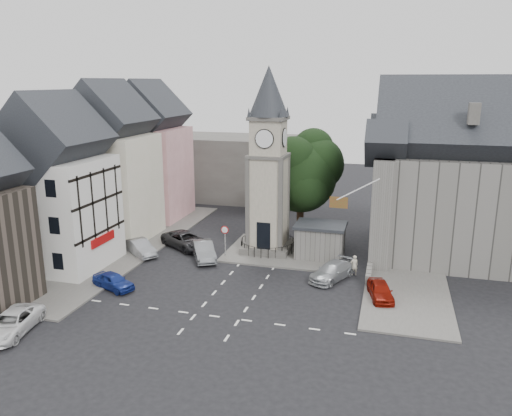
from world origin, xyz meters
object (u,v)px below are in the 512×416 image
(car_west_blue, at_px, (113,281))
(pedestrian, at_px, (354,265))
(stone_shelter, at_px, (320,241))
(car_east_red, at_px, (380,290))
(clock_tower, at_px, (268,162))

(car_west_blue, xyz_separation_m, pedestrian, (16.95, 7.46, 0.22))
(stone_shelter, distance_m, pedestrian, 4.65)
(car_east_red, height_order, pedestrian, pedestrian)
(car_west_blue, distance_m, pedestrian, 18.52)
(stone_shelter, xyz_separation_m, car_east_red, (5.36, -7.30, -0.92))
(car_west_blue, bearing_deg, car_east_red, -58.75)
(stone_shelter, relative_size, car_west_blue, 1.19)
(stone_shelter, height_order, car_east_red, stone_shelter)
(car_east_red, bearing_deg, stone_shelter, 113.14)
(clock_tower, xyz_separation_m, car_west_blue, (-8.95, -11.25, -7.51))
(stone_shelter, height_order, car_west_blue, stone_shelter)
(stone_shelter, bearing_deg, car_west_blue, -141.96)
(stone_shelter, distance_m, car_east_red, 9.10)
(stone_shelter, height_order, pedestrian, stone_shelter)
(pedestrian, bearing_deg, clock_tower, -46.83)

